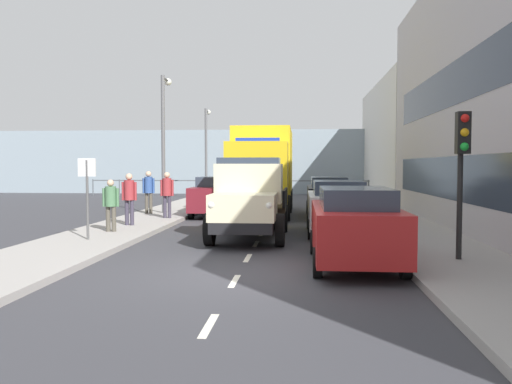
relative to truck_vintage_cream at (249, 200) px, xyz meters
name	(u,v)px	position (x,y,z in m)	size (l,w,h in m)	color
ground_plane	(266,227)	(-0.27, -3.36, -1.18)	(80.00, 80.00, 0.00)	#38383D
sidewalk_left	(399,226)	(-5.00, -3.36, -1.10)	(2.70, 38.52, 0.15)	#9E9993
sidewalk_right	(138,223)	(4.45, -3.36, -1.10)	(2.70, 38.52, 0.15)	#9E9993
road_centreline_markings	(265,229)	(-0.27, -2.67, -1.17)	(0.12, 33.69, 0.01)	silver
building_far_block	(431,142)	(-9.87, -19.30, 2.55)	(7.05, 14.69, 7.45)	silver
sea_horizon	(285,162)	(-0.27, -25.62, 1.32)	(80.00, 0.80, 5.00)	#84939E
seawall_railing	(283,184)	(-0.27, -22.02, -0.26)	(28.08, 0.08, 1.20)	#4C5156
truck_vintage_cream	(249,200)	(0.00, 0.00, 0.00)	(2.17, 5.64, 2.43)	black
lorry_cargo_yellow	(263,168)	(0.18, -8.17, 0.90)	(2.58, 8.20, 3.87)	gold
car_red_kerbside_near	(354,225)	(-2.70, 3.87, -0.28)	(1.87, 4.42, 1.72)	#B21E1E
car_white_kerbside_1	(338,206)	(-2.70, -1.46, -0.28)	(1.93, 4.21, 1.72)	white
car_black_kerbside_2	(328,196)	(-2.70, -7.18, -0.28)	(1.84, 4.60, 1.72)	black
car_maroon_oppositeside_0	(216,196)	(2.16, -7.02, -0.28)	(1.80, 4.05, 1.72)	maroon
car_grey_oppositeside_1	(234,189)	(2.16, -13.19, -0.28)	(1.81, 4.24, 1.72)	slate
pedestrian_couple_b	(111,201)	(4.36, -0.34, -0.08)	(0.53, 0.34, 1.62)	#4C473D
pedestrian_couple_a	(129,195)	(4.36, -2.11, 0.03)	(0.53, 0.34, 1.78)	#383342
pedestrian_in_dark_coat	(167,191)	(3.69, -4.66, 0.03)	(0.53, 0.34, 1.80)	#383342
pedestrian_by_lamp	(149,188)	(4.97, -6.49, 0.05)	(0.53, 0.34, 1.81)	#4C473D
traffic_light_near	(462,153)	(-4.98, 3.83, 1.29)	(0.28, 0.41, 3.20)	black
lamp_post_promenade	(164,130)	(4.41, -7.05, 2.55)	(0.32, 1.14, 5.94)	#59595B
lamp_post_far	(207,144)	(4.56, -18.18, 2.43)	(0.32, 1.14, 5.72)	#59595B
street_sign	(87,184)	(4.36, 1.44, 0.50)	(0.50, 0.07, 2.25)	#4C4C4C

